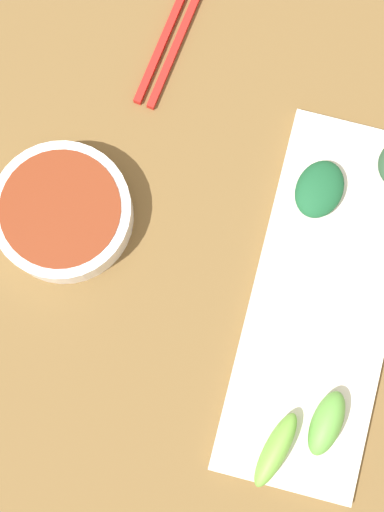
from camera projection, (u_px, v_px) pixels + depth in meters
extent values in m
cube|color=brown|center=(207.00, 273.00, 0.80)|extent=(2.10, 2.10, 0.02)
cylinder|color=white|center=(63.00, 213.00, 0.78)|extent=(0.14, 0.14, 0.04)
cylinder|color=maroon|center=(62.00, 212.00, 0.77)|extent=(0.12, 0.12, 0.03)
cube|color=silver|center=(321.00, 305.00, 0.78)|extent=(0.14, 0.38, 0.01)
ellipsoid|color=#1A562F|center=(320.00, 189.00, 0.78)|extent=(0.06, 0.07, 0.02)
ellipsoid|color=#6EB140|center=(276.00, 450.00, 0.73)|extent=(0.04, 0.08, 0.03)
ellipsoid|color=#5DA340|center=(327.00, 423.00, 0.74)|extent=(0.04, 0.07, 0.03)
cube|color=red|center=(177.00, 8.00, 0.83)|extent=(0.04, 0.23, 0.01)
cube|color=red|center=(190.00, 13.00, 0.83)|extent=(0.04, 0.23, 0.01)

